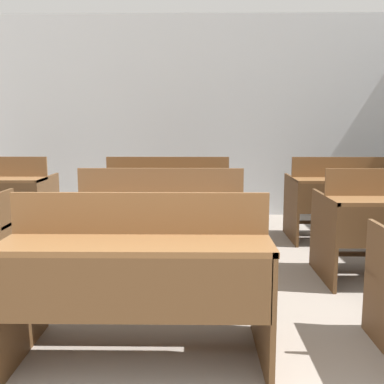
% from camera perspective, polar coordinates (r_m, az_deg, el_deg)
% --- Properties ---
extents(wall_back, '(6.74, 0.06, 2.76)m').
position_cam_1_polar(wall_back, '(6.35, -2.00, 9.50)').
color(wall_back, silver).
rests_on(wall_back, ground_plane).
extents(bench_front_center, '(1.35, 0.74, 0.93)m').
position_cam_1_polar(bench_front_center, '(2.44, -6.67, -10.47)').
color(bench_front_center, '#54371E').
rests_on(bench_front_center, ground_plane).
extents(bench_second_center, '(1.35, 0.74, 0.93)m').
position_cam_1_polar(bench_second_center, '(3.71, -4.04, -3.83)').
color(bench_second_center, brown).
rests_on(bench_second_center, ground_plane).
extents(bench_third_center, '(1.35, 0.74, 0.93)m').
position_cam_1_polar(bench_third_center, '(4.98, -3.09, -0.63)').
color(bench_third_center, '#53371E').
rests_on(bench_third_center, ground_plane).
extents(bench_third_right, '(1.35, 0.74, 0.93)m').
position_cam_1_polar(bench_third_right, '(5.25, 19.69, -0.65)').
color(bench_third_right, '#53361D').
rests_on(bench_third_right, ground_plane).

